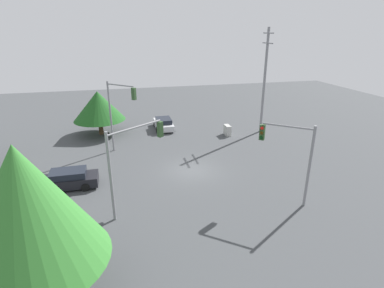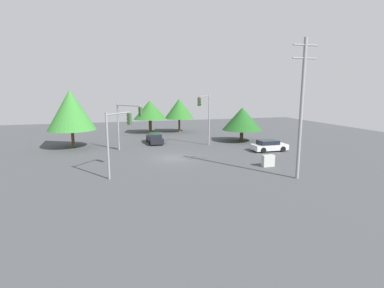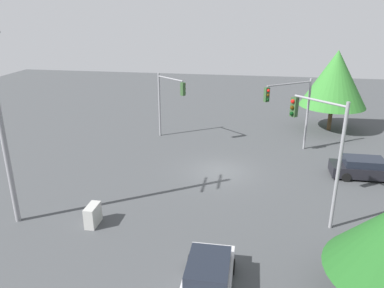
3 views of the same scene
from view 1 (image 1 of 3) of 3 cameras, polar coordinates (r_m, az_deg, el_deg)
The scene contains 10 objects.
ground_plane at distance 25.46m, azimuth 0.03°, elevation -5.01°, with size 80.00×80.00×0.00m, color #424447.
sedan_silver at distance 36.03m, azimuth -5.46°, elevation 3.89°, with size 4.26×2.06×1.34m.
sedan_dark at distance 24.37m, azimuth -22.81°, elevation -6.27°, with size 1.93×4.64×1.39m.
traffic_signal_main at distance 18.98m, azimuth -11.22°, elevation -1.50°, with size 2.73×3.68×5.80m.
traffic_signal_cross at distance 28.36m, azimuth -13.71°, elevation 6.98°, with size 2.40×2.52×6.80m.
traffic_signal_aux at distance 20.48m, azimuth 17.99°, elevation -0.96°, with size 2.32×2.81×5.63m.
utility_pole_tall at distance 34.66m, azimuth 13.65°, elevation 11.85°, with size 2.20×0.28×11.43m.
electrical_cabinet at distance 33.96m, azimuth 6.74°, elevation 2.63°, with size 1.18×0.54×1.13m, color #B2B2AD.
tree_left at distance 13.20m, azimuth -29.17°, elevation -10.36°, with size 5.94×5.94×7.39m.
tree_behind at distance 34.86m, azimuth -17.39°, elevation 6.95°, with size 5.63×5.63×4.91m.
Camera 1 is at (-22.25, 5.45, 11.12)m, focal length 28.00 mm.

